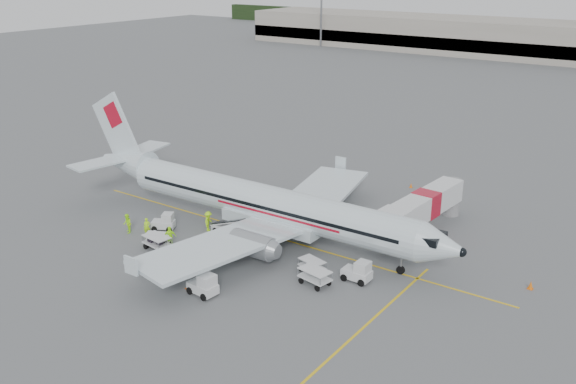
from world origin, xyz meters
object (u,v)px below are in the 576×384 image
Objects in this scene: tug_mid at (203,284)px; tug_aft at (163,221)px; tug_fore at (357,270)px; belt_loader at (231,222)px; jet_bridge at (425,212)px; aircraft at (266,180)px.

tug_mid is 13.51m from tug_aft.
belt_loader is at bearing 175.21° from tug_fore.
tug_mid is (-8.76, -20.66, -1.06)m from jet_bridge.
aircraft is at bearing 108.15° from tug_mid.
tug_fore is (11.02, -2.88, -4.59)m from aircraft.
jet_bridge is 3.06× the size of belt_loader.
aircraft is 8.18× the size of belt_loader.
jet_bridge is 24.36m from tug_aft.
tug_aft is at bearing -142.13° from jet_bridge.
aircraft is 5.28m from belt_loader.
jet_bridge is 7.08× the size of tug_aft.
jet_bridge is at bearing 4.87° from tug_aft.
tug_fore is 19.92m from tug_aft.
tug_aft is at bearing 153.37° from tug_mid.
aircraft is 18.94× the size of tug_aft.
jet_bridge is at bearing 38.11° from aircraft.
belt_loader is at bearing 124.17° from tug_mid.
jet_bridge is at bearing 87.93° from tug_fore.
tug_mid is (5.35, -9.71, -0.43)m from belt_loader.
aircraft reaches higher than belt_loader.
tug_fore reaches higher than tug_aft.
jet_bridge reaches higher than tug_aft.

